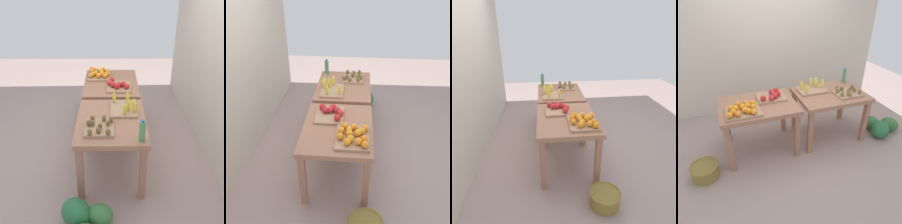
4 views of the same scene
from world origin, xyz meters
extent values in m
plane|color=gray|center=(0.00, 0.00, 0.00)|extent=(8.00, 8.00, 0.00)
cube|color=beige|center=(0.00, 1.35, 1.50)|extent=(4.40, 0.12, 3.00)
cube|color=#9B684F|center=(-0.56, 0.00, 0.73)|extent=(1.04, 0.80, 0.06)
cube|color=#9B684F|center=(-1.02, -0.34, 0.35)|extent=(0.07, 0.07, 0.70)
cube|color=#9B684F|center=(-0.10, -0.34, 0.35)|extent=(0.07, 0.07, 0.70)
cube|color=#9B684F|center=(-1.02, 0.34, 0.35)|extent=(0.07, 0.07, 0.70)
cube|color=#9B684F|center=(-0.10, 0.34, 0.35)|extent=(0.07, 0.07, 0.70)
cube|color=#9B684F|center=(0.56, 0.00, 0.73)|extent=(1.04, 0.80, 0.06)
cube|color=#9B684F|center=(0.10, -0.34, 0.35)|extent=(0.07, 0.07, 0.70)
cube|color=#9B684F|center=(1.02, -0.34, 0.35)|extent=(0.07, 0.07, 0.70)
cube|color=#9B684F|center=(0.10, 0.34, 0.35)|extent=(0.07, 0.07, 0.70)
cube|color=#9B684F|center=(1.02, 0.34, 0.35)|extent=(0.07, 0.07, 0.70)
cube|color=#A58061|center=(-0.78, -0.18, 0.78)|extent=(0.44, 0.36, 0.03)
sphere|color=orange|center=(-0.90, -0.24, 0.83)|extent=(0.10, 0.10, 0.08)
sphere|color=orange|center=(-0.78, -0.14, 0.83)|extent=(0.11, 0.11, 0.08)
sphere|color=orange|center=(-0.86, -0.16, 0.83)|extent=(0.10, 0.10, 0.08)
sphere|color=orange|center=(-0.92, -0.13, 0.83)|extent=(0.10, 0.10, 0.08)
sphere|color=orange|center=(-0.64, -0.09, 0.83)|extent=(0.10, 0.10, 0.08)
sphere|color=orange|center=(-0.76, -0.23, 0.83)|extent=(0.08, 0.08, 0.08)
sphere|color=orange|center=(-0.95, -0.31, 0.83)|extent=(0.10, 0.10, 0.08)
sphere|color=orange|center=(-0.65, -0.19, 0.83)|extent=(0.08, 0.08, 0.08)
sphere|color=orange|center=(-0.72, -0.05, 0.83)|extent=(0.09, 0.09, 0.08)
sphere|color=orange|center=(-0.72, -0.27, 0.83)|extent=(0.11, 0.11, 0.08)
sphere|color=orange|center=(-0.83, -0.05, 0.83)|extent=(0.10, 0.10, 0.08)
sphere|color=orange|center=(-0.71, -0.14, 0.83)|extent=(0.11, 0.11, 0.08)
sphere|color=orange|center=(-0.85, -0.30, 0.83)|extent=(0.10, 0.10, 0.08)
sphere|color=orange|center=(-0.66, -0.31, 0.83)|extent=(0.08, 0.08, 0.08)
cube|color=#A58061|center=(-0.35, 0.11, 0.78)|extent=(0.40, 0.34, 0.03)
sphere|color=red|center=(-0.30, 0.03, 0.83)|extent=(0.10, 0.10, 0.08)
sphere|color=red|center=(-0.48, 0.01, 0.83)|extent=(0.09, 0.09, 0.08)
sphere|color=red|center=(-0.32, 0.17, 0.83)|extent=(0.11, 0.11, 0.08)
sphere|color=red|center=(-0.37, -0.02, 0.83)|extent=(0.09, 0.09, 0.08)
sphere|color=red|center=(-0.30, 0.11, 0.83)|extent=(0.11, 0.11, 0.08)
sphere|color=red|center=(-0.24, 0.08, 0.83)|extent=(0.11, 0.11, 0.08)
sphere|color=red|center=(-0.24, 0.22, 0.83)|extent=(0.08, 0.08, 0.08)
cube|color=#A58061|center=(0.32, 0.15, 0.78)|extent=(0.44, 0.32, 0.03)
ellipsoid|color=yellow|center=(0.50, 0.16, 0.86)|extent=(0.06, 0.06, 0.14)
ellipsoid|color=yellow|center=(0.44, 0.28, 0.86)|extent=(0.06, 0.07, 0.14)
ellipsoid|color=yellow|center=(0.36, 0.28, 0.86)|extent=(0.07, 0.06, 0.14)
ellipsoid|color=yellow|center=(0.17, 0.21, 0.86)|extent=(0.06, 0.06, 0.14)
ellipsoid|color=yellow|center=(0.18, 0.04, 0.86)|extent=(0.05, 0.04, 0.14)
ellipsoid|color=yellow|center=(0.41, 0.21, 0.86)|extent=(0.07, 0.07, 0.14)
cube|color=#A58061|center=(0.76, -0.13, 0.78)|extent=(0.36, 0.32, 0.03)
ellipsoid|color=brown|center=(0.74, -0.21, 0.83)|extent=(0.06, 0.07, 0.07)
ellipsoid|color=brown|center=(0.73, -0.04, 0.83)|extent=(0.07, 0.07, 0.07)
ellipsoid|color=brown|center=(0.73, -0.25, 0.83)|extent=(0.07, 0.07, 0.07)
ellipsoid|color=brown|center=(0.67, 0.00, 0.83)|extent=(0.06, 0.06, 0.07)
ellipsoid|color=brown|center=(0.81, -0.12, 0.83)|extent=(0.07, 0.06, 0.07)
ellipsoid|color=brown|center=(0.63, -0.08, 0.83)|extent=(0.07, 0.07, 0.07)
ellipsoid|color=brown|center=(0.63, -0.21, 0.83)|extent=(0.06, 0.07, 0.07)
ellipsoid|color=brown|center=(0.89, -0.13, 0.83)|extent=(0.07, 0.07, 0.07)
ellipsoid|color=brown|center=(0.91, -0.03, 0.83)|extent=(0.07, 0.07, 0.07)
ellipsoid|color=brown|center=(0.92, -0.23, 0.83)|extent=(0.07, 0.07, 0.07)
cylinder|color=#4C8C59|center=(0.98, 0.31, 0.87)|extent=(0.06, 0.06, 0.22)
cylinder|color=blue|center=(0.98, 0.31, 0.99)|extent=(0.04, 0.04, 0.02)
ellipsoid|color=#347239|center=(1.38, -0.12, 0.12)|extent=(0.25, 0.28, 0.24)
ellipsoid|color=#24663C|center=(1.36, -0.36, 0.14)|extent=(0.44, 0.43, 0.28)
cylinder|color=olive|center=(-1.36, -0.35, 0.09)|extent=(0.34, 0.34, 0.18)
torus|color=olive|center=(-1.36, -0.35, 0.18)|extent=(0.36, 0.36, 0.02)
camera|label=1|loc=(3.31, -0.01, 2.39)|focal=44.12mm
camera|label=2|loc=(-2.98, -0.21, 2.44)|focal=41.21mm
camera|label=3|loc=(-3.09, 0.29, 1.96)|focal=33.28mm
camera|label=4|loc=(-0.92, -2.44, 2.06)|focal=32.06mm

